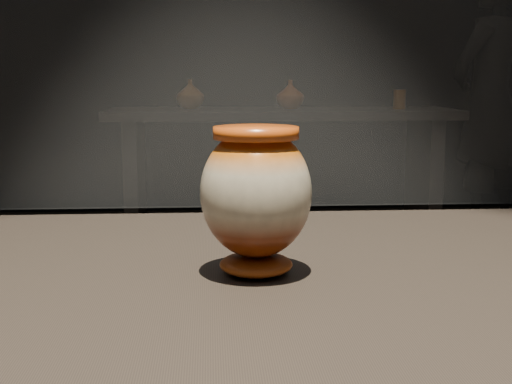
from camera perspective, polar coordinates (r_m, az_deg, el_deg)
main_vase at (r=0.76m, az=-0.00°, el=-0.22°), size 0.14×0.14×0.16m
back_shelf at (r=4.16m, az=2.03°, el=3.02°), size 2.00×0.60×0.90m
back_vase_left at (r=4.16m, az=-5.28°, el=7.80°), size 0.21×0.21×0.17m
back_vase_mid at (r=4.14m, az=2.76°, el=7.80°), size 0.21×0.21×0.17m
back_vase_right at (r=4.21m, az=11.40°, el=7.28°), size 0.07×0.07×0.11m
visitor at (r=5.07m, az=18.18°, el=6.91°), size 0.80×0.74×1.83m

